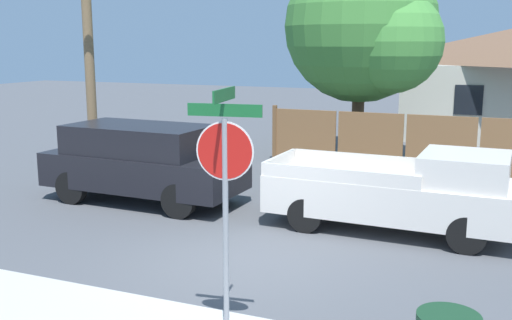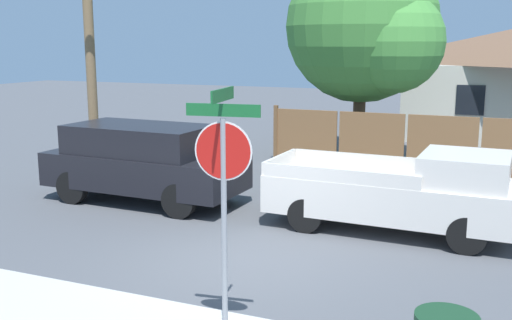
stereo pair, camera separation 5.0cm
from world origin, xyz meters
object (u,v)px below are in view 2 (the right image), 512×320
red_suv (143,160)px  orange_pickup (403,192)px  stop_sign (224,176)px  oak_tree (368,30)px

red_suv → orange_pickup: 6.14m
stop_sign → red_suv: bearing=122.6°
oak_tree → red_suv: (-3.72, -7.35, -3.18)m
oak_tree → stop_sign: bearing=-84.9°
red_suv → stop_sign: bearing=-47.3°
stop_sign → orange_pickup: bearing=68.9°
red_suv → stop_sign: (4.87, -5.62, 1.19)m
oak_tree → orange_pickup: bearing=-71.8°
oak_tree → stop_sign: 13.17m
orange_pickup → stop_sign: (-1.27, -5.61, 1.38)m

